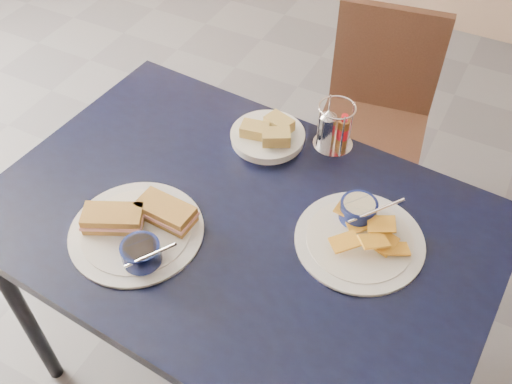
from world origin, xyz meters
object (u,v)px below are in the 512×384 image
at_px(plantain_plate, 360,231).
at_px(bread_basket, 268,135).
at_px(dining_table, 238,234).
at_px(sandwich_plate, 139,228).
at_px(condiment_caddy, 333,129).
at_px(chair_far, 380,106).

bearing_deg(plantain_plate, bread_basket, 149.73).
xyz_separation_m(dining_table, sandwich_plate, (-0.18, -0.15, 0.09)).
bearing_deg(condiment_caddy, plantain_plate, -55.83).
xyz_separation_m(sandwich_plate, bread_basket, (0.12, 0.44, -0.00)).
distance_m(sandwich_plate, plantain_plate, 0.52).
bearing_deg(chair_far, condiment_caddy, -88.89).
bearing_deg(dining_table, condiment_caddy, 74.19).
distance_m(bread_basket, condiment_caddy, 0.18).
xyz_separation_m(bread_basket, condiment_caddy, (0.16, 0.07, 0.03)).
height_order(chair_far, sandwich_plate, sandwich_plate).
distance_m(plantain_plate, bread_basket, 0.40).
distance_m(sandwich_plate, condiment_caddy, 0.58).
bearing_deg(sandwich_plate, chair_far, 75.83).
height_order(dining_table, condiment_caddy, condiment_caddy).
bearing_deg(condiment_caddy, chair_far, 91.11).
bearing_deg(sandwich_plate, bread_basket, 74.42).
xyz_separation_m(dining_table, bread_basket, (-0.06, 0.29, 0.09)).
xyz_separation_m(chair_far, plantain_plate, (0.19, -0.84, 0.29)).
relative_size(bread_basket, condiment_caddy, 1.50).
relative_size(sandwich_plate, plantain_plate, 1.06).
bearing_deg(chair_far, plantain_plate, -77.02).
distance_m(dining_table, plantain_plate, 0.31).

